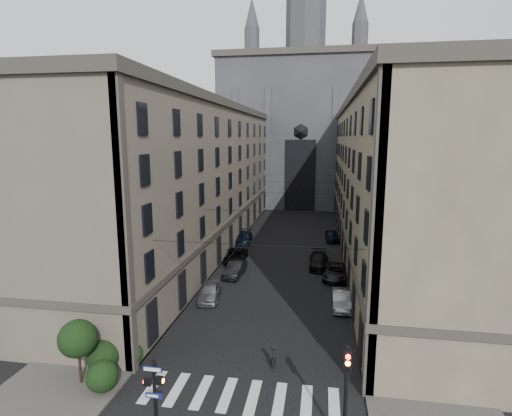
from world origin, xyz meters
The scene contains 19 objects.
sidewalk_left centered at (-10.50, 36.00, 0.07)m, with size 7.00×80.00×0.15m, color #383533.
sidewalk_right centered at (10.50, 36.00, 0.07)m, with size 7.00×80.00×0.15m, color #383533.
zebra_crossing centered at (0.00, 5.00, 0.01)m, with size 11.00×3.20×0.01m, color beige.
building_left centered at (-13.44, 36.00, 9.34)m, with size 13.60×60.60×18.85m.
building_right centered at (13.44, 36.00, 9.34)m, with size 13.60×60.60×18.85m.
gothic_tower centered at (0.00, 74.96, 17.80)m, with size 35.00×23.00×58.00m.
pedestrian_signal_left centered at (-3.51, 1.50, 2.32)m, with size 1.02×0.38×4.00m.
traffic_light_right centered at (5.60, 1.92, 3.29)m, with size 0.34×0.50×5.20m.
shrub_cluster centered at (-8.72, 5.01, 1.80)m, with size 3.90×4.40×3.90m.
tram_wires centered at (0.00, 35.63, 7.25)m, with size 14.00×60.00×0.43m.
car_left_near centered at (-5.44, 17.99, 0.75)m, with size 1.78×4.42×1.51m, color gray.
car_left_midnear centered at (-4.51, 24.43, 0.74)m, with size 1.57×4.49×1.48m, color black.
car_left_midfar centered at (-5.48, 29.19, 0.73)m, with size 2.44×5.28×1.47m, color black.
car_left_far centered at (-6.20, 37.91, 0.73)m, with size 2.05×5.05×1.47m, color black.
car_right_near centered at (6.20, 18.16, 0.71)m, with size 1.51×4.33×1.43m, color gray.
car_right_midnear centered at (5.96, 25.35, 0.73)m, with size 2.42×5.24×1.46m, color black.
car_right_midfar centered at (4.20, 28.81, 0.77)m, with size 2.15×5.29×1.53m, color black.
car_right_far centered at (5.94, 40.81, 0.75)m, with size 1.77×4.39×1.50m, color black.
pedestrian centered at (1.57, 8.00, 0.80)m, with size 0.58×0.38×1.59m, color black.
Camera 1 is at (4.22, -14.98, 14.46)m, focal length 28.00 mm.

